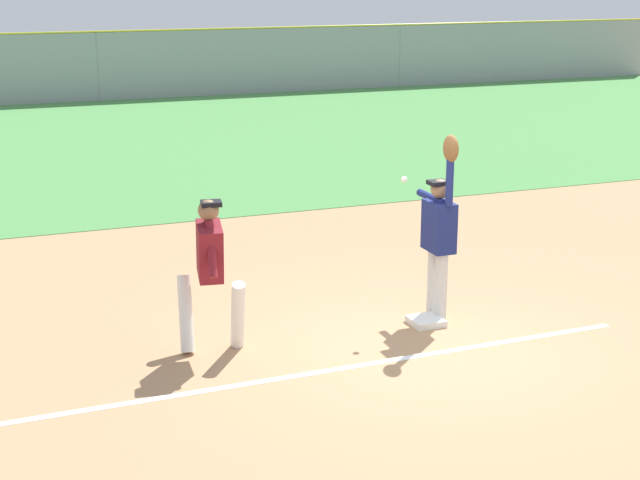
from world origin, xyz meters
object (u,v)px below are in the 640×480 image
at_px(runner, 210,265).
at_px(parked_car_silver, 235,66).
at_px(first_base, 426,321).
at_px(parked_car_white, 91,71).
at_px(parked_car_red, 373,61).
at_px(fielder, 440,229).
at_px(baseball, 404,179).

bearing_deg(runner, parked_car_silver, 82.86).
height_order(first_base, parked_car_white, parked_car_white).
bearing_deg(parked_car_white, parked_car_red, -6.90).
distance_m(fielder, parked_car_silver, 24.92).
height_order(fielder, parked_car_white, fielder).
distance_m(first_base, parked_car_red, 26.49).
relative_size(runner, parked_car_white, 0.37).
bearing_deg(fielder, parked_car_silver, -100.43).
bearing_deg(baseball, parked_car_white, 90.06).
xyz_separation_m(runner, baseball, (2.41, 0.19, 0.72)).
relative_size(fielder, runner, 1.33).
xyz_separation_m(first_base, baseball, (-0.17, 0.32, 1.68)).
bearing_deg(baseball, parked_car_red, 66.43).
bearing_deg(fielder, baseball, -24.11).
relative_size(fielder, parked_car_silver, 0.51).
relative_size(fielder, parked_car_white, 0.50).
xyz_separation_m(runner, parked_car_red, (12.91, 24.25, -0.32)).
relative_size(baseball, parked_car_white, 0.02).
bearing_deg(parked_car_silver, baseball, -100.40).
height_order(first_base, parked_car_red, parked_car_red).
bearing_deg(baseball, fielder, -24.61).
bearing_deg(parked_car_red, baseball, -109.26).
distance_m(runner, parked_car_silver, 25.61).
distance_m(parked_car_silver, parked_car_red, 5.38).
relative_size(first_base, baseball, 5.14).
relative_size(runner, parked_car_red, 0.38).
height_order(fielder, parked_car_silver, fielder).
height_order(parked_car_silver, parked_car_red, same).
height_order(runner, baseball, baseball).
relative_size(fielder, parked_car_red, 0.50).
height_order(parked_car_white, parked_car_red, same).
bearing_deg(runner, parked_car_red, 71.93).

